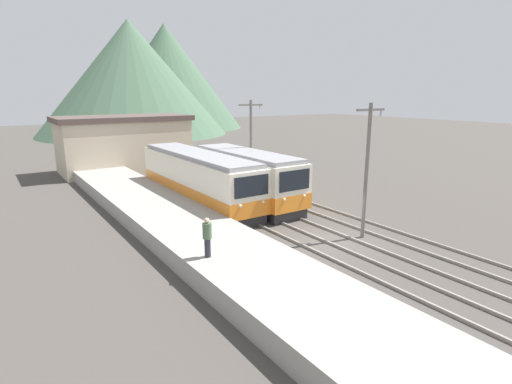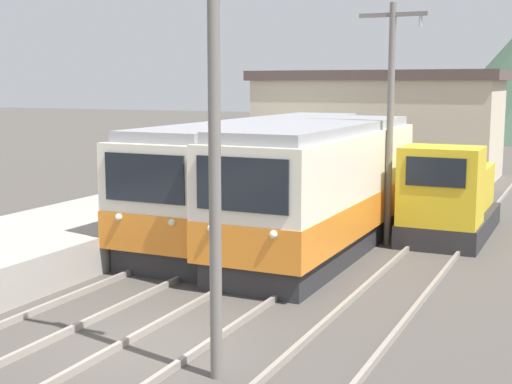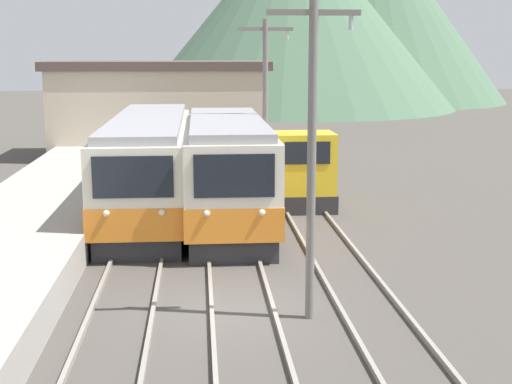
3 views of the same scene
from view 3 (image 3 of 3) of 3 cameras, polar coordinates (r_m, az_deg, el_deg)
name	(u,v)px [view 3 (image 3 of 3)]	position (r m, az deg, el deg)	size (l,w,h in m)	color
ground_plane	(234,309)	(17.06, -1.80, -9.38)	(200.00, 200.00, 0.00)	#47423D
track_left	(122,310)	(17.12, -10.64, -9.25)	(1.54, 60.00, 0.14)	gray
track_center	(242,306)	(17.05, -1.12, -9.14)	(1.54, 60.00, 0.14)	gray
track_right	(367,303)	(17.48, 8.86, -8.76)	(1.54, 60.00, 0.14)	gray
commuter_train_left	(150,169)	(26.79, -8.51, 1.81)	(2.84, 13.54, 3.65)	#28282B
commuter_train_center	(227,176)	(24.86, -2.34, 1.28)	(2.84, 10.46, 3.73)	#28282B
shunting_locomotive	(297,172)	(28.82, 3.34, 1.58)	(2.40, 5.76, 3.00)	#28282B
catenary_mast_near	(312,149)	(15.63, 4.51, 3.44)	(2.00, 0.20, 7.15)	slate
catenary_mast_mid	(265,110)	(26.40, 0.76, 6.60)	(2.00, 0.20, 7.15)	slate
station_building	(160,108)	(42.15, -7.70, 6.64)	(12.60, 6.30, 5.48)	beige
mountain_backdrop	(335,10)	(85.09, 6.31, 14.28)	(44.81, 43.91, 22.36)	#47664C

